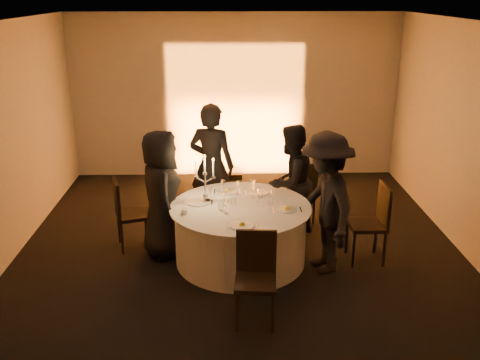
{
  "coord_description": "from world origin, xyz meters",
  "views": [
    {
      "loc": [
        -0.18,
        -6.27,
        3.37
      ],
      "look_at": [
        0.0,
        0.2,
        1.05
      ],
      "focal_mm": 40.0,
      "sensor_mm": 36.0,
      "label": 1
    }
  ],
  "objects_px": {
    "guest_right": "(325,203)",
    "candelabra": "(205,185)",
    "chair_back_left": "(214,189)",
    "chair_right": "(374,218)",
    "chair_front": "(256,272)",
    "guest_back_right": "(290,182)",
    "guest_back_left": "(212,166)",
    "chair_left": "(126,210)",
    "guest_left": "(162,194)",
    "chair_back_right": "(301,191)",
    "coffee_cup": "(184,212)",
    "banquet_table": "(240,234)"
  },
  "relations": [
    {
      "from": "chair_front",
      "to": "guest_back_left",
      "type": "bearing_deg",
      "value": 106.7
    },
    {
      "from": "chair_back_left",
      "to": "chair_right",
      "type": "bearing_deg",
      "value": 160.26
    },
    {
      "from": "chair_right",
      "to": "candelabra",
      "type": "height_order",
      "value": "candelabra"
    },
    {
      "from": "guest_right",
      "to": "guest_back_right",
      "type": "bearing_deg",
      "value": -175.74
    },
    {
      "from": "guest_left",
      "to": "guest_right",
      "type": "bearing_deg",
      "value": -116.48
    },
    {
      "from": "chair_front",
      "to": "guest_left",
      "type": "bearing_deg",
      "value": 131.69
    },
    {
      "from": "chair_left",
      "to": "chair_back_left",
      "type": "bearing_deg",
      "value": -68.82
    },
    {
      "from": "chair_back_right",
      "to": "chair_front",
      "type": "relative_size",
      "value": 0.99
    },
    {
      "from": "chair_right",
      "to": "coffee_cup",
      "type": "distance_m",
      "value": 2.43
    },
    {
      "from": "guest_back_right",
      "to": "candelabra",
      "type": "bearing_deg",
      "value": -16.85
    },
    {
      "from": "chair_left",
      "to": "coffee_cup",
      "type": "distance_m",
      "value": 1.09
    },
    {
      "from": "candelabra",
      "to": "coffee_cup",
      "type": "bearing_deg",
      "value": -121.33
    },
    {
      "from": "chair_left",
      "to": "candelabra",
      "type": "xyz_separation_m",
      "value": [
        1.08,
        -0.25,
        0.44
      ]
    },
    {
      "from": "chair_front",
      "to": "guest_back_right",
      "type": "xyz_separation_m",
      "value": [
        0.6,
        2.05,
        0.26
      ]
    },
    {
      "from": "chair_front",
      "to": "guest_back_right",
      "type": "relative_size",
      "value": 0.6
    },
    {
      "from": "chair_back_left",
      "to": "chair_left",
      "type": "bearing_deg",
      "value": 51.94
    },
    {
      "from": "chair_front",
      "to": "coffee_cup",
      "type": "height_order",
      "value": "chair_front"
    },
    {
      "from": "guest_right",
      "to": "guest_left",
      "type": "bearing_deg",
      "value": -116.29
    },
    {
      "from": "guest_left",
      "to": "chair_back_left",
      "type": "bearing_deg",
      "value": -44.13
    },
    {
      "from": "guest_back_left",
      "to": "guest_right",
      "type": "bearing_deg",
      "value": 153.8
    },
    {
      "from": "chair_right",
      "to": "coffee_cup",
      "type": "xyz_separation_m",
      "value": [
        -2.41,
        -0.21,
        0.21
      ]
    },
    {
      "from": "chair_back_right",
      "to": "candelabra",
      "type": "bearing_deg",
      "value": -2.84
    },
    {
      "from": "banquet_table",
      "to": "guest_left",
      "type": "height_order",
      "value": "guest_left"
    },
    {
      "from": "chair_front",
      "to": "guest_left",
      "type": "distance_m",
      "value": 1.94
    },
    {
      "from": "chair_back_left",
      "to": "guest_left",
      "type": "height_order",
      "value": "guest_left"
    },
    {
      "from": "chair_back_right",
      "to": "candelabra",
      "type": "distance_m",
      "value": 1.73
    },
    {
      "from": "banquet_table",
      "to": "chair_right",
      "type": "bearing_deg",
      "value": -0.77
    },
    {
      "from": "guest_right",
      "to": "coffee_cup",
      "type": "distance_m",
      "value": 1.73
    },
    {
      "from": "chair_right",
      "to": "coffee_cup",
      "type": "relative_size",
      "value": 9.49
    },
    {
      "from": "chair_left",
      "to": "chair_right",
      "type": "distance_m",
      "value": 3.28
    },
    {
      "from": "chair_back_right",
      "to": "guest_back_left",
      "type": "relative_size",
      "value": 0.52
    },
    {
      "from": "chair_back_left",
      "to": "candelabra",
      "type": "bearing_deg",
      "value": 99.43
    },
    {
      "from": "chair_back_right",
      "to": "guest_left",
      "type": "height_order",
      "value": "guest_left"
    },
    {
      "from": "chair_back_right",
      "to": "guest_left",
      "type": "xyz_separation_m",
      "value": [
        -1.95,
        -0.87,
        0.3
      ]
    },
    {
      "from": "chair_back_left",
      "to": "candelabra",
      "type": "xyz_separation_m",
      "value": [
        -0.09,
        -1.17,
        0.49
      ]
    },
    {
      "from": "banquet_table",
      "to": "guest_left",
      "type": "relative_size",
      "value": 1.06
    },
    {
      "from": "banquet_table",
      "to": "chair_front",
      "type": "bearing_deg",
      "value": -84.47
    },
    {
      "from": "guest_left",
      "to": "coffee_cup",
      "type": "distance_m",
      "value": 0.58
    },
    {
      "from": "guest_right",
      "to": "candelabra",
      "type": "height_order",
      "value": "guest_right"
    },
    {
      "from": "candelabra",
      "to": "guest_right",
      "type": "bearing_deg",
      "value": -15.51
    },
    {
      "from": "chair_back_right",
      "to": "chair_right",
      "type": "relative_size",
      "value": 0.93
    },
    {
      "from": "banquet_table",
      "to": "chair_front",
      "type": "xyz_separation_m",
      "value": [
        0.13,
        -1.29,
        0.17
      ]
    },
    {
      "from": "banquet_table",
      "to": "chair_right",
      "type": "relative_size",
      "value": 1.72
    },
    {
      "from": "guest_back_right",
      "to": "guest_right",
      "type": "distance_m",
      "value": 1.05
    },
    {
      "from": "chair_back_left",
      "to": "chair_back_right",
      "type": "height_order",
      "value": "chair_back_right"
    },
    {
      "from": "chair_right",
      "to": "chair_front",
      "type": "relative_size",
      "value": 1.06
    },
    {
      "from": "chair_back_right",
      "to": "guest_left",
      "type": "relative_size",
      "value": 0.57
    },
    {
      "from": "guest_back_left",
      "to": "candelabra",
      "type": "distance_m",
      "value": 0.99
    },
    {
      "from": "banquet_table",
      "to": "chair_front",
      "type": "height_order",
      "value": "chair_front"
    },
    {
      "from": "chair_back_left",
      "to": "guest_back_right",
      "type": "relative_size",
      "value": 0.55
    }
  ]
}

